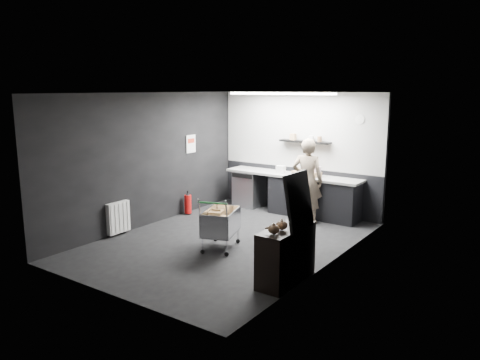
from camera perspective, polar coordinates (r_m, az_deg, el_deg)
The scene contains 22 objects.
floor at distance 8.72m, azimuth -1.49°, elevation -7.47°, with size 5.50×5.50×0.00m, color black.
ceiling at distance 8.26m, azimuth -1.59°, elevation 10.57°, with size 5.50×5.50×0.00m, color white.
wall_back at distance 10.70m, azimuth 7.25°, elevation 3.36°, with size 5.50×5.50×0.00m, color black.
wall_front at distance 6.43m, azimuth -16.25°, elevation -2.19°, with size 5.50×5.50×0.00m, color black.
wall_left at distance 9.69m, azimuth -11.11°, elevation 2.44°, with size 5.50×5.50×0.00m, color black.
wall_right at distance 7.40m, azimuth 11.03°, elevation -0.24°, with size 5.50×5.50×0.00m, color black.
kitchen_wall_panel at distance 10.63m, azimuth 7.26°, elevation 6.02°, with size 3.95×0.02×1.70m, color #B2B2AE.
dado_panel at distance 10.83m, azimuth 7.09°, elevation -1.11°, with size 3.95×0.02×1.00m, color black.
floating_shelf at distance 10.46m, azimuth 7.92°, elevation 4.66°, with size 1.20×0.22×0.04m, color black.
wall_clock at distance 10.02m, azimuth 14.43°, elevation 7.18°, with size 0.20×0.20×0.03m, color silver.
poster at distance 10.59m, azimuth -6.01°, elevation 4.40°, with size 0.02×0.30×0.40m, color white.
poster_red_band at distance 10.58m, azimuth -6.00°, elevation 4.78°, with size 0.01×0.22×0.10m, color #B62B16.
radiator at distance 9.27m, azimuth -14.62°, elevation -4.44°, with size 0.10×0.50×0.60m, color silver.
ceiling_strip at distance 9.81m, azimuth 4.95°, elevation 10.45°, with size 2.40×0.20×0.04m, color white.
prep_counter at distance 10.51m, azimuth 6.94°, elevation -1.72°, with size 3.20×0.61×0.90m.
person at distance 9.82m, azimuth 8.20°, elevation -0.09°, with size 0.65×0.43×1.78m, color #BCAD95.
shopping_cart at distance 8.22m, azimuth -2.39°, elevation -5.35°, with size 0.77×1.02×0.94m.
sideboard at distance 6.87m, azimuth 5.84°, elevation -8.12°, with size 0.46×1.09×1.63m.
fire_extinguisher at distance 10.52m, azimuth -6.37°, elevation -2.86°, with size 0.16×0.16×0.51m.
cardboard_box at distance 10.25m, azimuth 8.12°, elevation 0.75°, with size 0.53×0.40×0.11m, color #A78459.
pink_tub at distance 10.20m, azimuth 9.22°, elevation 1.01°, with size 0.22×0.22×0.22m, color silver.
white_container at distance 10.55m, azimuth 4.98°, elevation 1.29°, with size 0.19×0.15×0.17m, color silver.
Camera 1 is at (4.91, -6.65, 2.79)m, focal length 35.00 mm.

